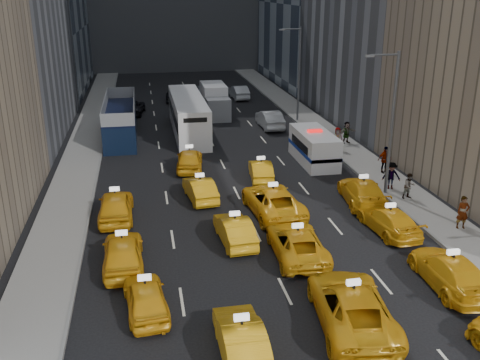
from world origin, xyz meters
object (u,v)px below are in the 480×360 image
object	(u,v)px
pedestrian_0	(463,212)
nypd_van	(314,148)
city_bus	(188,115)
double_decker	(121,118)
box_truck	(215,101)

from	to	relation	value
pedestrian_0	nypd_van	bearing A→B (deg)	115.62
city_bus	pedestrian_0	xyz separation A→B (m)	(12.68, -23.21, -0.57)
nypd_van	double_decker	world-z (taller)	double_decker
nypd_van	city_bus	size ratio (longest dim) A/B	0.47
pedestrian_0	city_bus	bearing A→B (deg)	126.31
nypd_van	city_bus	world-z (taller)	city_bus
double_decker	city_bus	world-z (taller)	double_decker
double_decker	city_bus	distance (m)	5.94
nypd_van	pedestrian_0	world-z (taller)	nypd_van
nypd_van	box_truck	size ratio (longest dim) A/B	0.89
double_decker	box_truck	distance (m)	11.44
box_truck	pedestrian_0	distance (m)	31.22
nypd_van	double_decker	bearing A→B (deg)	141.43
city_bus	box_truck	xyz separation A→B (m)	(3.32, 6.58, -0.12)
nypd_van	box_truck	xyz separation A→B (m)	(-5.16, 16.83, 0.37)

